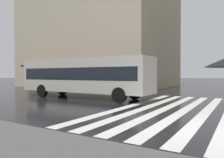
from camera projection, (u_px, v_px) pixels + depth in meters
name	position (u px, v px, depth m)	size (l,w,h in m)	color
ground_plane	(196.00, 129.00, 7.11)	(220.00, 220.00, 0.00)	black
zebra_crossing	(196.00, 110.00, 10.88)	(13.00, 7.50, 0.01)	silver
haussmann_block_mid	(101.00, 18.00, 33.75)	(17.52, 20.65, 21.81)	beige
city_bus	(83.00, 75.00, 16.56)	(2.60, 11.00, 3.00)	beige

